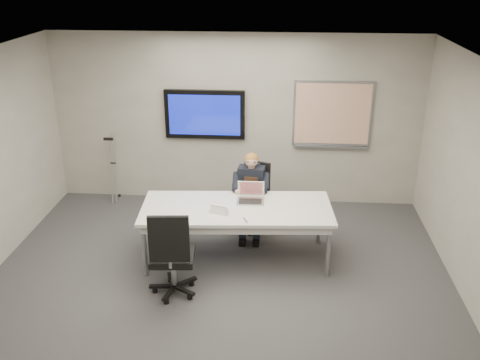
# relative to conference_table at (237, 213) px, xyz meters

# --- Properties ---
(floor) EXTENTS (6.00, 6.00, 0.02)m
(floor) POSITION_rel_conference_table_xyz_m (-0.18, -1.03, -0.69)
(floor) COLOR #363538
(floor) RESTS_ON ground
(ceiling) EXTENTS (6.00, 6.00, 0.02)m
(ceiling) POSITION_rel_conference_table_xyz_m (-0.18, -1.03, 2.11)
(ceiling) COLOR silver
(ceiling) RESTS_ON wall_back
(wall_back) EXTENTS (6.00, 0.02, 2.80)m
(wall_back) POSITION_rel_conference_table_xyz_m (-0.18, 1.97, 0.71)
(wall_back) COLOR gray
(wall_back) RESTS_ON ground
(conference_table) EXTENTS (2.60, 1.23, 0.78)m
(conference_table) POSITION_rel_conference_table_xyz_m (0.00, 0.00, 0.00)
(conference_table) COLOR white
(conference_table) RESTS_ON ground
(tv_display) EXTENTS (1.30, 0.09, 0.80)m
(tv_display) POSITION_rel_conference_table_xyz_m (-0.68, 1.92, 0.81)
(tv_display) COLOR black
(tv_display) RESTS_ON wall_back
(whiteboard) EXTENTS (1.25, 0.08, 1.10)m
(whiteboard) POSITION_rel_conference_table_xyz_m (1.37, 1.94, 0.84)
(whiteboard) COLOR #989BA0
(whiteboard) RESTS_ON wall_back
(office_chair_far) EXTENTS (0.63, 0.63, 1.03)m
(office_chair_far) POSITION_rel_conference_table_xyz_m (0.16, 0.93, -0.37)
(office_chair_far) COLOR black
(office_chair_far) RESTS_ON ground
(office_chair_near) EXTENTS (0.61, 0.61, 1.17)m
(office_chair_near) POSITION_rel_conference_table_xyz_m (-0.70, -0.93, -0.32)
(office_chair_near) COLOR black
(office_chair_near) RESTS_ON ground
(seated_person) EXTENTS (0.41, 0.69, 1.24)m
(seated_person) POSITION_rel_conference_table_xyz_m (0.15, 0.70, -0.19)
(seated_person) COLOR #1F2634
(seated_person) RESTS_ON office_chair_far
(crutch) EXTENTS (0.28, 0.66, 1.25)m
(crutch) POSITION_rel_conference_table_xyz_m (-2.21, 1.75, -0.09)
(crutch) COLOR #B4B5BC
(crutch) RESTS_ON ground
(laptop) EXTENTS (0.36, 0.34, 0.26)m
(laptop) POSITION_rel_conference_table_xyz_m (0.17, 0.23, 0.15)
(laptop) COLOR silver
(laptop) RESTS_ON conference_table
(name_tent) EXTENTS (0.26, 0.14, 0.10)m
(name_tent) POSITION_rel_conference_table_xyz_m (-0.21, -0.21, 0.14)
(name_tent) COLOR silver
(name_tent) RESTS_ON conference_table
(pen) EXTENTS (0.06, 0.14, 0.01)m
(pen) POSITION_rel_conference_table_xyz_m (0.14, -0.39, 0.10)
(pen) COLOR black
(pen) RESTS_ON conference_table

